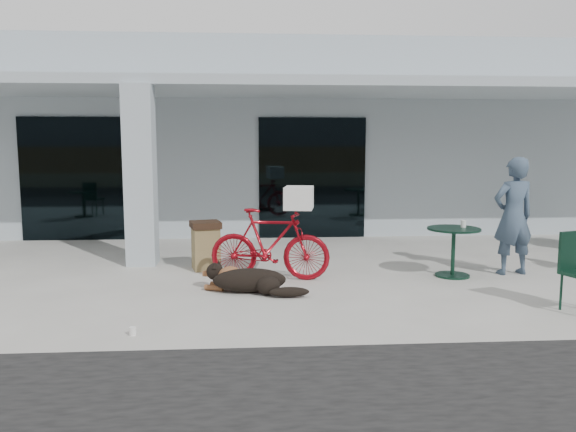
{
  "coord_description": "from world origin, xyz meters",
  "views": [
    {
      "loc": [
        0.39,
        -7.59,
        2.1
      ],
      "look_at": [
        0.98,
        1.0,
        1.0
      ],
      "focal_mm": 35.0,
      "sensor_mm": 36.0,
      "label": 1
    }
  ],
  "objects": [
    {
      "name": "storefront_glass_right",
      "position": [
        1.8,
        4.98,
        1.35
      ],
      "size": [
        2.4,
        0.06,
        2.7
      ],
      "primitive_type": "cube",
      "color": "black",
      "rests_on": "ground"
    },
    {
      "name": "dog",
      "position": [
        0.38,
        0.23,
        0.2
      ],
      "size": [
        1.27,
        0.83,
        0.4
      ],
      "primitive_type": null,
      "rotation": [
        0.0,
        0.0,
        -0.39
      ],
      "color": "black",
      "rests_on": "ground"
    },
    {
      "name": "laundry_basket",
      "position": [
        1.14,
        0.93,
        1.29
      ],
      "size": [
        0.51,
        0.64,
        0.34
      ],
      "primitive_type": "cube",
      "rotation": [
        0.0,
        0.0,
        1.4
      ],
      "color": "white",
      "rests_on": "bicycle"
    },
    {
      "name": "person",
      "position": [
        4.64,
        1.11,
        0.95
      ],
      "size": [
        0.75,
        0.55,
        1.9
      ],
      "primitive_type": "imported",
      "rotation": [
        0.0,
        0.0,
        3.28
      ],
      "color": "#3A4C61",
      "rests_on": "ground"
    },
    {
      "name": "storefront_glass_left",
      "position": [
        -3.2,
        4.98,
        1.35
      ],
      "size": [
        2.8,
        0.06,
        2.7
      ],
      "primitive_type": "cube",
      "color": "black",
      "rests_on": "ground"
    },
    {
      "name": "building",
      "position": [
        0.0,
        8.5,
        2.25
      ],
      "size": [
        22.0,
        7.0,
        4.5
      ],
      "primitive_type": "cube",
      "color": "#A2AFB7",
      "rests_on": "ground"
    },
    {
      "name": "cup_on_table",
      "position": [
        3.8,
        1.07,
        0.84
      ],
      "size": [
        0.1,
        0.1,
        0.11
      ],
      "primitive_type": "cylinder",
      "rotation": [
        0.0,
        0.0,
        -0.27
      ],
      "color": "white",
      "rests_on": "cafe_table_far"
    },
    {
      "name": "ground",
      "position": [
        0.0,
        0.0,
        0.0
      ],
      "size": [
        80.0,
        80.0,
        0.0
      ],
      "primitive_type": "plane",
      "color": "beige",
      "rests_on": "ground"
    },
    {
      "name": "cup_near_dog",
      "position": [
        -0.91,
        -1.5,
        0.05
      ],
      "size": [
        0.09,
        0.09,
        0.1
      ],
      "primitive_type": "cylinder",
      "rotation": [
        0.0,
        0.0,
        -0.29
      ],
      "color": "white",
      "rests_on": "ground"
    },
    {
      "name": "column",
      "position": [
        -1.5,
        2.3,
        1.56
      ],
      "size": [
        0.5,
        0.5,
        3.12
      ],
      "primitive_type": "cube",
      "color": "#A2AFB7",
      "rests_on": "ground"
    },
    {
      "name": "cafe_table_far",
      "position": [
        3.63,
        1.01,
        0.39
      ],
      "size": [
        1.03,
        1.03,
        0.78
      ],
      "primitive_type": null,
      "rotation": [
        0.0,
        0.0,
        -0.27
      ],
      "color": "#113224",
      "rests_on": "ground"
    },
    {
      "name": "trash_receptacle",
      "position": [
        -0.36,
        1.8,
        0.41
      ],
      "size": [
        0.58,
        0.58,
        0.82
      ],
      "primitive_type": null,
      "rotation": [
        0.0,
        0.0,
        0.25
      ],
      "color": "olive",
      "rests_on": "ground"
    },
    {
      "name": "overhang",
      "position": [
        0.0,
        3.6,
        3.21
      ],
      "size": [
        22.0,
        2.8,
        0.18
      ],
      "primitive_type": "cube",
      "color": "#A2AFB7",
      "rests_on": "column"
    },
    {
      "name": "bicycle",
      "position": [
        0.7,
        1.0,
        0.56
      ],
      "size": [
        1.92,
        0.83,
        1.12
      ],
      "primitive_type": "imported",
      "rotation": [
        0.0,
        0.0,
        1.4
      ],
      "color": "maroon",
      "rests_on": "ground"
    }
  ]
}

